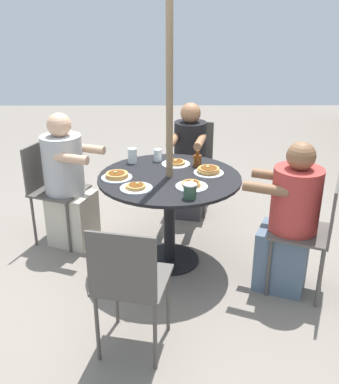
# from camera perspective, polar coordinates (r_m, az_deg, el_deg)

# --- Properties ---
(ground_plane) EXTENTS (12.00, 12.00, 0.00)m
(ground_plane) POSITION_cam_1_polar(r_m,az_deg,el_deg) (3.74, -0.00, -8.62)
(ground_plane) COLOR gray
(patio_table) EXTENTS (1.09, 1.09, 0.74)m
(patio_table) POSITION_cam_1_polar(r_m,az_deg,el_deg) (3.46, -0.00, -0.10)
(patio_table) COLOR black
(patio_table) RESTS_ON ground
(umbrella_pole) EXTENTS (0.05, 0.05, 2.13)m
(umbrella_pole) POSITION_cam_1_polar(r_m,az_deg,el_deg) (3.31, -0.00, 7.34)
(umbrella_pole) COLOR #846B4C
(umbrella_pole) RESTS_ON ground
(patio_chair_north) EXTENTS (0.48, 0.48, 0.87)m
(patio_chair_north) POSITION_cam_1_polar(r_m,az_deg,el_deg) (4.49, 2.88, 4.18)
(patio_chair_north) COLOR #514C47
(patio_chair_north) RESTS_ON ground
(diner_north) EXTENTS (0.54, 0.40, 1.11)m
(diner_north) POSITION_cam_1_polar(r_m,az_deg,el_deg) (4.33, 2.52, 3.49)
(diner_north) COLOR #3D3D42
(diner_north) RESTS_ON ground
(patio_chair_east) EXTENTS (0.52, 0.52, 0.87)m
(patio_chair_east) POSITION_cam_1_polar(r_m,az_deg,el_deg) (3.97, -14.78, 0.88)
(patio_chair_east) COLOR #514C47
(patio_chair_east) RESTS_ON ground
(diner_east) EXTENTS (0.46, 0.53, 1.15)m
(diner_east) POSITION_cam_1_polar(r_m,az_deg,el_deg) (3.88, -12.81, 0.73)
(diner_east) COLOR beige
(diner_east) RESTS_ON ground
(patio_chair_south) EXTENTS (0.48, 0.48, 0.87)m
(patio_chair_south) POSITION_cam_1_polar(r_m,az_deg,el_deg) (2.58, -5.18, -11.15)
(patio_chair_south) COLOR #514C47
(patio_chair_south) RESTS_ON ground
(patio_chair_west) EXTENTS (0.53, 0.53, 0.87)m
(patio_chair_west) POSITION_cam_1_polar(r_m,az_deg,el_deg) (3.27, 17.78, -4.38)
(patio_chair_west) COLOR #514C47
(patio_chair_west) RESTS_ON ground
(diner_west) EXTENTS (0.49, 0.56, 1.12)m
(diner_west) POSITION_cam_1_polar(r_m,az_deg,el_deg) (3.29, 14.92, -3.98)
(diner_west) COLOR slate
(diner_west) RESTS_ON ground
(pancake_plate_a) EXTENTS (0.23, 0.23, 0.06)m
(pancake_plate_a) POSITION_cam_1_polar(r_m,az_deg,el_deg) (3.38, -6.71, 2.03)
(pancake_plate_a) COLOR white
(pancake_plate_a) RESTS_ON patio_table
(pancake_plate_b) EXTENTS (0.23, 0.23, 0.04)m
(pancake_plate_b) POSITION_cam_1_polar(r_m,az_deg,el_deg) (3.65, 0.81, 3.67)
(pancake_plate_b) COLOR white
(pancake_plate_b) RESTS_ON patio_table
(pancake_plate_c) EXTENTS (0.23, 0.23, 0.05)m
(pancake_plate_c) POSITION_cam_1_polar(r_m,az_deg,el_deg) (3.18, -4.27, 0.60)
(pancake_plate_c) COLOR white
(pancake_plate_c) RESTS_ON patio_table
(pancake_plate_d) EXTENTS (0.23, 0.23, 0.06)m
(pancake_plate_d) POSITION_cam_1_polar(r_m,az_deg,el_deg) (3.47, 5.01, 2.68)
(pancake_plate_d) COLOR white
(pancake_plate_d) RESTS_ON patio_table
(pancake_plate_e) EXTENTS (0.23, 0.23, 0.05)m
(pancake_plate_e) POSITION_cam_1_polar(r_m,az_deg,el_deg) (3.20, 2.82, 0.86)
(pancake_plate_e) COLOR white
(pancake_plate_e) RESTS_ON patio_table
(syrup_bottle) EXTENTS (0.09, 0.07, 0.13)m
(syrup_bottle) POSITION_cam_1_polar(r_m,az_deg,el_deg) (3.61, 3.55, 4.07)
(syrup_bottle) COLOR #602D0F
(syrup_bottle) RESTS_ON patio_table
(coffee_cup) EXTENTS (0.09, 0.09, 0.10)m
(coffee_cup) POSITION_cam_1_polar(r_m,az_deg,el_deg) (3.01, 2.62, 0.15)
(coffee_cup) COLOR #33513D
(coffee_cup) RESTS_ON patio_table
(drinking_glass_a) EXTENTS (0.07, 0.07, 0.10)m
(drinking_glass_a) POSITION_cam_1_polar(r_m,az_deg,el_deg) (3.73, -1.49, 4.70)
(drinking_glass_a) COLOR silver
(drinking_glass_a) RESTS_ON patio_table
(drinking_glass_b) EXTENTS (0.07, 0.07, 0.12)m
(drinking_glass_b) POSITION_cam_1_polar(r_m,az_deg,el_deg) (3.69, -4.73, 4.62)
(drinking_glass_b) COLOR silver
(drinking_glass_b) RESTS_ON patio_table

